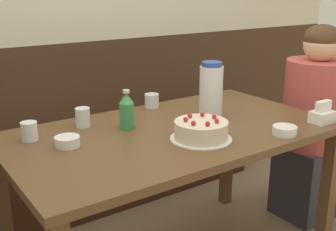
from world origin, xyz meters
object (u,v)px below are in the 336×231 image
at_px(birthday_cake, 201,130).
at_px(soju_bottle, 127,111).
at_px(napkin_holder, 322,115).
at_px(bowl_soup_white, 285,130).
at_px(glass_tumbler_short, 29,131).
at_px(glass_shot_small, 83,117).
at_px(person_teal_shirt, 313,126).
at_px(glass_water_tall, 152,101).
at_px(bowl_rice_small, 67,141).
at_px(bench_seat, 97,172).
at_px(water_pitcher, 211,90).

bearing_deg(birthday_cake, soju_bottle, 120.98).
height_order(napkin_holder, bowl_soup_white, napkin_holder).
relative_size(soju_bottle, glass_tumbler_short, 2.27).
xyz_separation_m(soju_bottle, glass_shot_small, (-0.15, 0.14, -0.04)).
xyz_separation_m(glass_tumbler_short, person_teal_shirt, (1.56, -0.25, -0.21)).
bearing_deg(glass_water_tall, soju_bottle, -140.99).
height_order(bowl_rice_small, glass_shot_small, glass_shot_small).
distance_m(bowl_soup_white, glass_tumbler_short, 1.08).
xyz_separation_m(bench_seat, soju_bottle, (-0.16, -0.70, 0.61)).
height_order(napkin_holder, person_teal_shirt, person_teal_shirt).
bearing_deg(napkin_holder, birthday_cake, 166.20).
bearing_deg(glass_tumbler_short, glass_shot_small, 8.28).
xyz_separation_m(birthday_cake, soju_bottle, (-0.18, 0.30, 0.04)).
xyz_separation_m(soju_bottle, person_teal_shirt, (1.16, -0.15, -0.25)).
xyz_separation_m(birthday_cake, glass_water_tall, (0.10, 0.53, -0.00)).
relative_size(birthday_cake, person_teal_shirt, 0.22).
bearing_deg(birthday_cake, bowl_rice_small, 153.11).
distance_m(bowl_soup_white, bowl_rice_small, 0.91).
bearing_deg(glass_shot_small, water_pitcher, -20.66).
bearing_deg(bowl_soup_white, napkin_holder, 2.22).
bearing_deg(glass_water_tall, person_teal_shirt, -23.13).
bearing_deg(glass_water_tall, bowl_rice_small, -154.32).
bearing_deg(napkin_holder, glass_water_tall, 127.10).
bearing_deg(water_pitcher, napkin_holder, -45.21).
height_order(birthday_cake, person_teal_shirt, person_teal_shirt).
relative_size(birthday_cake, napkin_holder, 2.36).
height_order(bowl_rice_small, glass_tumbler_short, glass_tumbler_short).
height_order(water_pitcher, bowl_soup_white, water_pitcher).
height_order(glass_tumbler_short, glass_shot_small, glass_shot_small).
bearing_deg(person_teal_shirt, soju_bottle, -7.39).
xyz_separation_m(soju_bottle, bowl_soup_white, (0.51, -0.46, -0.06)).
bearing_deg(glass_tumbler_short, water_pitcher, -12.21).
bearing_deg(water_pitcher, glass_water_tall, 115.13).
height_order(glass_shot_small, person_teal_shirt, person_teal_shirt).
bearing_deg(bowl_rice_small, bench_seat, 58.32).
relative_size(bowl_rice_small, glass_water_tall, 1.35).
xyz_separation_m(bowl_soup_white, glass_water_tall, (-0.24, 0.69, 0.02)).
distance_m(bench_seat, birthday_cake, 1.15).
distance_m(birthday_cake, soju_bottle, 0.35).
bearing_deg(bench_seat, glass_shot_small, -119.05).
height_order(bench_seat, birthday_cake, birthday_cake).
relative_size(soju_bottle, glass_shot_small, 2.03).
distance_m(glass_water_tall, glass_shot_small, 0.44).
xyz_separation_m(water_pitcher, bowl_rice_small, (-0.73, 0.03, -0.11)).
relative_size(soju_bottle, bowl_rice_small, 1.77).
distance_m(soju_bottle, person_teal_shirt, 1.19).
bearing_deg(bowl_rice_small, glass_tumbler_short, 123.42).
height_order(water_pitcher, bowl_rice_small, water_pitcher).
distance_m(napkin_holder, bowl_soup_white, 0.28).
xyz_separation_m(water_pitcher, person_teal_shirt, (0.73, -0.07, -0.30)).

